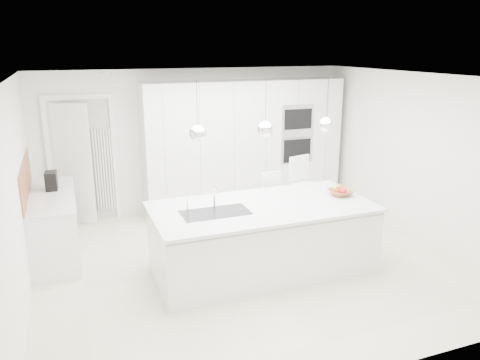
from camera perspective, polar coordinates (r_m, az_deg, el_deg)
name	(u,v)px	position (r m, az deg, el deg)	size (l,w,h in m)	color
floor	(248,262)	(6.54, 0.95, -10.00)	(5.50, 5.50, 0.00)	beige
wall_back	(196,140)	(8.40, -5.34, 4.87)	(5.50, 5.50, 0.00)	white
wall_left	(17,198)	(5.72, -25.56, -2.04)	(5.00, 5.00, 0.00)	white
ceiling	(249,77)	(5.88, 1.06, 12.44)	(5.50, 5.50, 0.00)	white
tall_cabinets	(244,145)	(8.39, 0.52, 4.23)	(3.60, 0.60, 2.30)	white
oven_stack	(297,134)	(8.44, 7.02, 5.57)	(0.62, 0.04, 1.05)	#A5A5A8
doorway_frame	(83,162)	(8.14, -18.58, 2.10)	(1.11, 0.08, 2.13)	white
hallway_door	(67,165)	(8.09, -20.31, 1.71)	(0.82, 0.04, 2.00)	white
radiator	(104,171)	(8.19, -16.24, 1.12)	(0.32, 0.04, 1.40)	white
left_base_cabinets	(54,226)	(7.09, -21.69, -5.27)	(0.60, 1.80, 0.86)	white
left_worktop	(51,196)	(6.95, -22.07, -1.80)	(0.62, 1.82, 0.04)	silver
oak_backsplash	(26,179)	(6.90, -24.68, 0.11)	(0.02, 1.80, 0.50)	#9E5E35
island_base	(263,241)	(6.14, 2.88, -7.39)	(2.80, 1.20, 0.86)	white
island_worktop	(262,207)	(6.02, 2.75, -3.28)	(2.84, 1.40, 0.04)	silver
island_sink	(216,219)	(5.78, -3.00, -4.75)	(0.84, 0.44, 0.18)	#3F3F42
island_tap	(214,196)	(5.90, -3.17, -1.95)	(0.02, 0.02, 0.30)	white
pendant_left	(198,133)	(5.43, -5.19, 5.70)	(0.20, 0.20, 0.20)	white
pendant_mid	(265,129)	(5.72, 3.09, 6.26)	(0.20, 0.20, 0.20)	white
pendant_right	(326,125)	(6.11, 10.46, 6.64)	(0.20, 0.20, 0.20)	white
fruit_bowl	(341,193)	(6.53, 12.16, -1.51)	(0.33, 0.33, 0.08)	#9E5E35
espresso_machine	(51,181)	(7.14, -22.02, -0.08)	(0.16, 0.24, 0.26)	black
bar_stool_left	(275,209)	(6.96, 4.24, -3.59)	(0.35, 0.49, 1.07)	white
bar_stool_right	(303,197)	(7.35, 7.67, -2.03)	(0.40, 0.56, 1.22)	white
apple_a	(340,190)	(6.55, 12.12, -1.16)	(0.09, 0.09, 0.09)	#B1251C
apple_b	(344,191)	(6.50, 12.53, -1.34)	(0.08, 0.08, 0.08)	#B1251C
apple_c	(343,191)	(6.49, 12.42, -1.37)	(0.08, 0.08, 0.08)	#B1251C
banana_bunch	(339,187)	(6.52, 11.94, -0.89)	(0.20, 0.20, 0.03)	gold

